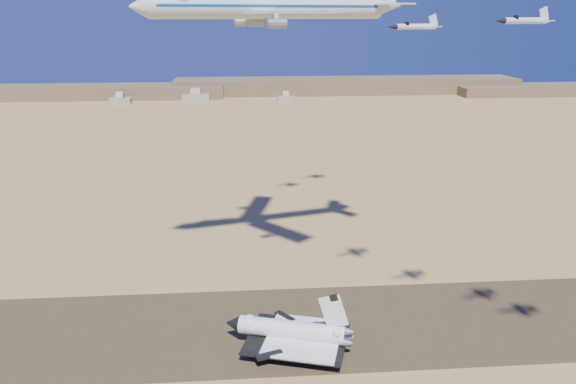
{
  "coord_description": "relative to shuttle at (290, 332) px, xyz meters",
  "views": [
    {
      "loc": [
        -7.61,
        -151.88,
        91.68
      ],
      "look_at": [
        5.2,
        8.0,
        41.12
      ],
      "focal_mm": 35.0,
      "sensor_mm": 36.0,
      "label": 1
    }
  ],
  "objects": [
    {
      "name": "crew_b",
      "position": [
        9.8,
        -11.05,
        -4.04
      ],
      "size": [
        0.77,
        0.95,
        1.7
      ],
      "primitive_type": "imported",
      "rotation": [
        0.0,
        0.0,
        1.98
      ],
      "color": "red",
      "rests_on": "runway"
    },
    {
      "name": "chase_jet_a",
      "position": [
        31.8,
        3.36,
        84.1
      ],
      "size": [
        15.11,
        8.95,
        3.89
      ],
      "rotation": [
        0.0,
        0.0,
        0.38
      ],
      "color": "silver"
    },
    {
      "name": "carrier_747",
      "position": [
        -5.15,
        43.11,
        89.25
      ],
      "size": [
        89.13,
        67.0,
        22.2
      ],
      "rotation": [
        0.0,
        0.0,
        0.25
      ],
      "color": "silver"
    },
    {
      "name": "chase_jet_b",
      "position": [
        48.64,
        -19.76,
        85.72
      ],
      "size": [
        14.41,
        8.45,
        3.68
      ],
      "rotation": [
        0.0,
        0.0,
        0.32
      ],
      "color": "silver"
    },
    {
      "name": "chase_jet_e",
      "position": [
        13.46,
        96.65,
        89.96
      ],
      "size": [
        13.81,
        7.5,
        3.44
      ],
      "rotation": [
        0.0,
        0.0,
        0.08
      ],
      "color": "silver"
    },
    {
      "name": "runway",
      "position": [
        -4.33,
        10.96,
        -4.92
      ],
      "size": [
        600.0,
        50.0,
        0.06
      ],
      "primitive_type": "cube",
      "color": "#4A3D25",
      "rests_on": "ground"
    },
    {
      "name": "shuttle",
      "position": [
        0.0,
        0.0,
        0.0
      ],
      "size": [
        37.71,
        29.68,
        18.41
      ],
      "rotation": [
        0.0,
        0.0,
        -0.29
      ],
      "color": "white",
      "rests_on": "runway"
    },
    {
      "name": "crew_c",
      "position": [
        7.2,
        -6.96,
        -4.0
      ],
      "size": [
        1.15,
        0.79,
        1.78
      ],
      "primitive_type": "imported",
      "rotation": [
        0.0,
        0.0,
        2.88
      ],
      "color": "red",
      "rests_on": "runway"
    },
    {
      "name": "hangars",
      "position": [
        -68.32,
        489.39,
        -0.12
      ],
      "size": [
        200.5,
        29.5,
        30.0
      ],
      "color": "#A29F8F",
      "rests_on": "ground"
    },
    {
      "name": "ridgeline",
      "position": [
        60.99,
        538.26,
        2.68
      ],
      "size": [
        960.0,
        90.0,
        18.0
      ],
      "color": "brown",
      "rests_on": "ground"
    },
    {
      "name": "crew_a",
      "position": [
        5.5,
        -7.26,
        -4.06
      ],
      "size": [
        0.48,
        0.66,
        1.67
      ],
      "primitive_type": "imported",
      "rotation": [
        0.0,
        0.0,
        1.43
      ],
      "color": "red",
      "rests_on": "runway"
    },
    {
      "name": "ground",
      "position": [
        -4.33,
        10.96,
        -4.95
      ],
      "size": [
        1200.0,
        1200.0,
        0.0
      ],
      "primitive_type": "plane",
      "color": "tan",
      "rests_on": "ground"
    }
  ]
}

